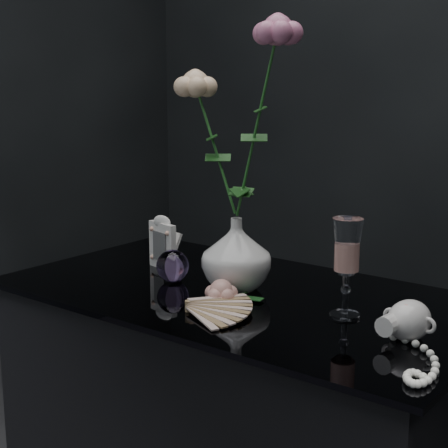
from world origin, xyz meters
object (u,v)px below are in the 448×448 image
Objects in this scene: vase at (236,254)px; pearl_jar at (409,319)px; picture_frame at (162,242)px; paperweight at (173,266)px; loose_rose at (221,291)px; wine_glass at (346,268)px.

vase is 0.43m from pearl_jar.
paperweight is at bearing -23.60° from picture_frame.
vase is 1.07× the size of loose_rose.
paperweight is 0.19m from loose_rose.
wine_glass reaches higher than picture_frame.
picture_frame is at bearing 143.53° from paperweight.
picture_frame is at bearing 173.20° from vase.
wine_glass is (0.27, -0.02, 0.02)m from vase.
wine_glass is at bearing 37.23° from loose_rose.
picture_frame reaches higher than pearl_jar.
pearl_jar is at bearing 5.64° from picture_frame.
vase is 0.12m from loose_rose.
vase reaches higher than pearl_jar.
picture_frame is 0.67m from pearl_jar.
pearl_jar is at bearing -1.38° from paperweight.
vase is 1.20× the size of picture_frame.
paperweight is 0.57m from pearl_jar.
vase is at bearing 176.60° from wine_glass.
vase is 2.14× the size of paperweight.
wine_glass reaches higher than loose_rose.
paperweight is at bearing -175.22° from pearl_jar.
wine_glass is 1.30× the size of loose_rose.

